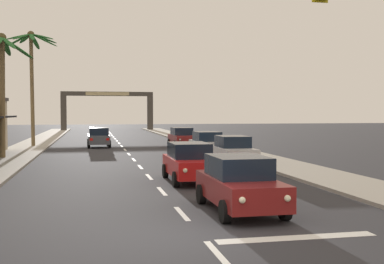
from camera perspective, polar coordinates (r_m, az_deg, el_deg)
The scene contains 14 objects.
ground_plane at distance 11.89m, azimuth 1.19°, elevation -12.30°, with size 220.00×220.00×0.00m, color #2D2D33.
sidewalk_right at distance 33.02m, azimuth 6.55°, elevation -2.76°, with size 3.20×110.00×0.14m, color #9E998E.
sidewalk_left at distance 31.77m, azimuth -21.26°, elevation -3.11°, with size 3.20×110.00×0.14m, color #9E998E.
lane_markings at distance 31.65m, azimuth -6.31°, elevation -3.10°, with size 4.28×88.71×0.01m.
traffic_signal_mast at distance 12.53m, azimuth 16.41°, elevation 13.30°, with size 10.65×0.40×7.51m.
sedan_lead_at_stop_bar at distance 14.68m, azimuth 5.64°, elevation -6.09°, with size 1.95×4.45×1.68m.
sedan_third_in_queue at distance 20.81m, azimuth -0.29°, elevation -3.58°, with size 1.95×4.45×1.68m.
sedan_oncoming_far at distance 42.29m, azimuth -11.05°, elevation -0.61°, with size 2.00×4.47×1.68m.
sedan_parked_nearest_kerb at distance 32.89m, azimuth 1.84°, elevation -1.40°, with size 1.95×4.45×1.68m.
sedan_parked_mid_kerb at distance 27.08m, azimuth 4.90°, elevation -2.21°, with size 2.01×4.47×1.68m.
sedan_parked_far_kerb at distance 41.65m, azimuth -1.21°, elevation -0.61°, with size 2.02×4.48×1.68m.
palm_left_third at distance 32.75m, azimuth -21.73°, elevation 6.77°, with size 4.20×4.36×8.02m.
palm_left_farthest at distance 43.37m, azimuth -18.56°, elevation 8.21°, with size 4.37×4.46×9.93m.
town_gateway_arch at distance 80.29m, azimuth -10.02°, elevation 3.17°, with size 14.99×0.90×6.42m.
Camera 1 is at (-2.60, -11.20, 3.01)m, focal length 44.79 mm.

